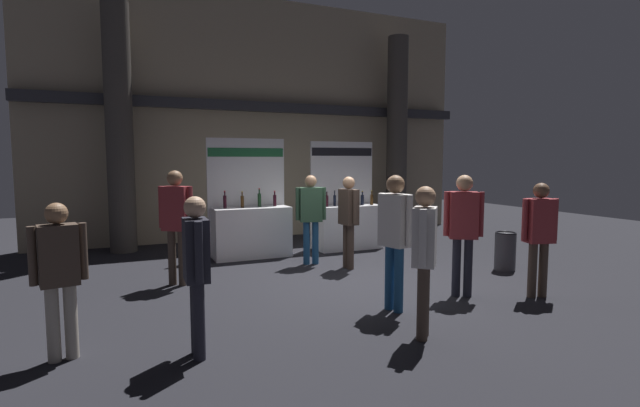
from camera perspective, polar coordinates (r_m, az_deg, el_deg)
ground_plane at (r=7.91m, az=4.26°, el=-9.25°), size 24.00×24.00×0.00m
hall_colonnade at (r=12.11m, az=-6.46°, el=9.89°), size 11.11×1.16×6.01m
exhibitor_booth_0 at (r=9.69m, az=-8.44°, el=-2.84°), size 1.64×0.66×2.44m
exhibitor_booth_1 at (r=10.51m, az=3.38°, el=-2.26°), size 1.55×0.66×2.40m
trash_bin at (r=9.12m, az=21.69°, el=-5.42°), size 0.37×0.37×0.70m
visitor_0 at (r=8.51m, az=3.51°, el=-1.31°), size 0.26×0.53×1.69m
visitor_1 at (r=5.31m, az=12.64°, el=-5.45°), size 0.40×0.41×1.71m
visitor_2 at (r=4.85m, az=-14.89°, el=-7.03°), size 0.24×0.54×1.64m
visitor_3 at (r=8.86m, az=-1.12°, el=-0.97°), size 0.57×0.31×1.70m
visitor_4 at (r=7.43m, az=25.25°, el=-2.87°), size 0.54×0.34×1.67m
visitor_5 at (r=6.18m, az=9.13°, el=-3.18°), size 0.34×0.54×1.80m
visitor_6 at (r=7.69m, az=-17.20°, el=-1.52°), size 0.49×0.42×1.83m
visitor_7 at (r=5.29m, az=-29.26°, el=-6.97°), size 0.51×0.29×1.58m
visitor_8 at (r=7.06m, az=17.12°, el=-2.41°), size 0.49×0.41×1.78m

